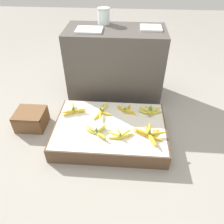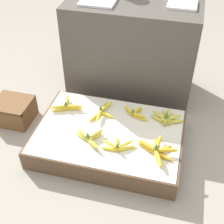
{
  "view_description": "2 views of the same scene",
  "coord_description": "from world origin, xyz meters",
  "px_view_note": "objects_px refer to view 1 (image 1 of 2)",
  "views": [
    {
      "loc": [
        0.13,
        -1.56,
        1.58
      ],
      "look_at": [
        0.01,
        0.09,
        0.25
      ],
      "focal_mm": 35.0,
      "sensor_mm": 36.0,
      "label": 1
    },
    {
      "loc": [
        0.43,
        -1.6,
        1.74
      ],
      "look_at": [
        0.02,
        0.02,
        0.32
      ],
      "focal_mm": 50.0,
      "sensor_mm": 36.0,
      "label": 2
    }
  ],
  "objects_px": {
    "banana_bunch_front_midleft": "(98,131)",
    "banana_bunch_middle_midleft": "(102,111)",
    "glass_jar": "(104,16)",
    "wooden_crate": "(31,119)",
    "banana_bunch_middle_left": "(74,110)",
    "banana_bunch_middle_midright": "(126,110)",
    "banana_bunch_front_midright": "(120,135)",
    "foam_tray_white": "(151,28)",
    "banana_bunch_middle_right": "(150,111)",
    "banana_bunch_front_right": "(150,134)"
  },
  "relations": [
    {
      "from": "banana_bunch_front_midleft",
      "to": "banana_bunch_middle_midleft",
      "type": "xyz_separation_m",
      "value": [
        0.0,
        0.3,
        -0.01
      ]
    },
    {
      "from": "glass_jar",
      "to": "wooden_crate",
      "type": "bearing_deg",
      "value": -129.77
    },
    {
      "from": "banana_bunch_middle_left",
      "to": "banana_bunch_middle_midright",
      "type": "distance_m",
      "value": 0.54
    },
    {
      "from": "banana_bunch_front_midright",
      "to": "foam_tray_white",
      "type": "height_order",
      "value": "foam_tray_white"
    },
    {
      "from": "banana_bunch_middle_midleft",
      "to": "foam_tray_white",
      "type": "bearing_deg",
      "value": 53.7
    },
    {
      "from": "banana_bunch_middle_right",
      "to": "banana_bunch_middle_midleft",
      "type": "bearing_deg",
      "value": -175.62
    },
    {
      "from": "banana_bunch_middle_midleft",
      "to": "banana_bunch_middle_midright",
      "type": "relative_size",
      "value": 1.3
    },
    {
      "from": "banana_bunch_front_midright",
      "to": "banana_bunch_middle_midleft",
      "type": "bearing_deg",
      "value": 122.33
    },
    {
      "from": "banana_bunch_front_midright",
      "to": "banana_bunch_front_right",
      "type": "bearing_deg",
      "value": 4.7
    },
    {
      "from": "banana_bunch_front_midleft",
      "to": "banana_bunch_middle_right",
      "type": "height_order",
      "value": "banana_bunch_middle_right"
    },
    {
      "from": "banana_bunch_middle_left",
      "to": "glass_jar",
      "type": "xyz_separation_m",
      "value": [
        0.25,
        0.77,
        0.72
      ]
    },
    {
      "from": "banana_bunch_middle_midright",
      "to": "wooden_crate",
      "type": "bearing_deg",
      "value": -173.34
    },
    {
      "from": "wooden_crate",
      "to": "banana_bunch_front_right",
      "type": "bearing_deg",
      "value": -10.97
    },
    {
      "from": "banana_bunch_front_midleft",
      "to": "glass_jar",
      "type": "relative_size",
      "value": 1.36
    },
    {
      "from": "banana_bunch_front_right",
      "to": "banana_bunch_front_midright",
      "type": "bearing_deg",
      "value": -175.3
    },
    {
      "from": "banana_bunch_front_midleft",
      "to": "banana_bunch_middle_midright",
      "type": "height_order",
      "value": "banana_bunch_front_midleft"
    },
    {
      "from": "banana_bunch_middle_right",
      "to": "banana_bunch_middle_left",
      "type": "bearing_deg",
      "value": -176.83
    },
    {
      "from": "banana_bunch_front_right",
      "to": "banana_bunch_middle_right",
      "type": "height_order",
      "value": "banana_bunch_middle_right"
    },
    {
      "from": "banana_bunch_middle_left",
      "to": "glass_jar",
      "type": "distance_m",
      "value": 1.08
    },
    {
      "from": "banana_bunch_front_midright",
      "to": "banana_bunch_middle_right",
      "type": "xyz_separation_m",
      "value": [
        0.29,
        0.36,
        0.01
      ]
    },
    {
      "from": "glass_jar",
      "to": "foam_tray_white",
      "type": "height_order",
      "value": "glass_jar"
    },
    {
      "from": "banana_bunch_front_midleft",
      "to": "glass_jar",
      "type": "bearing_deg",
      "value": 91.98
    },
    {
      "from": "banana_bunch_middle_midleft",
      "to": "foam_tray_white",
      "type": "relative_size",
      "value": 1.24
    },
    {
      "from": "banana_bunch_front_midleft",
      "to": "banana_bunch_front_right",
      "type": "xyz_separation_m",
      "value": [
        0.47,
        -0.0,
        -0.0
      ]
    },
    {
      "from": "banana_bunch_middle_midright",
      "to": "glass_jar",
      "type": "xyz_separation_m",
      "value": [
        -0.29,
        0.72,
        0.72
      ]
    },
    {
      "from": "banana_bunch_front_midright",
      "to": "banana_bunch_middle_left",
      "type": "relative_size",
      "value": 0.91
    },
    {
      "from": "wooden_crate",
      "to": "glass_jar",
      "type": "relative_size",
      "value": 1.79
    },
    {
      "from": "banana_bunch_front_midleft",
      "to": "foam_tray_white",
      "type": "bearing_deg",
      "value": 63.23
    },
    {
      "from": "wooden_crate",
      "to": "foam_tray_white",
      "type": "bearing_deg",
      "value": 30.39
    },
    {
      "from": "banana_bunch_front_right",
      "to": "banana_bunch_middle_right",
      "type": "relative_size",
      "value": 1.15
    },
    {
      "from": "wooden_crate",
      "to": "banana_bunch_front_right",
      "type": "xyz_separation_m",
      "value": [
        1.21,
        -0.23,
        0.1
      ]
    },
    {
      "from": "banana_bunch_middle_midleft",
      "to": "foam_tray_white",
      "type": "xyz_separation_m",
      "value": [
        0.47,
        0.64,
        0.65
      ]
    },
    {
      "from": "glass_jar",
      "to": "foam_tray_white",
      "type": "relative_size",
      "value": 0.75
    },
    {
      "from": "banana_bunch_front_right",
      "to": "banana_bunch_middle_midright",
      "type": "bearing_deg",
      "value": 122.33
    },
    {
      "from": "wooden_crate",
      "to": "banana_bunch_middle_left",
      "type": "height_order",
      "value": "banana_bunch_middle_left"
    },
    {
      "from": "banana_bunch_front_midleft",
      "to": "banana_bunch_front_midright",
      "type": "height_order",
      "value": "banana_bunch_front_midleft"
    },
    {
      "from": "banana_bunch_front_right",
      "to": "foam_tray_white",
      "type": "xyz_separation_m",
      "value": [
        0.0,
        0.94,
        0.64
      ]
    },
    {
      "from": "banana_bunch_front_right",
      "to": "glass_jar",
      "type": "xyz_separation_m",
      "value": [
        -0.51,
        1.07,
        0.71
      ]
    },
    {
      "from": "banana_bunch_middle_midleft",
      "to": "glass_jar",
      "type": "height_order",
      "value": "glass_jar"
    },
    {
      "from": "banana_bunch_front_midleft",
      "to": "foam_tray_white",
      "type": "xyz_separation_m",
      "value": [
        0.48,
        0.94,
        0.64
      ]
    },
    {
      "from": "banana_bunch_front_midleft",
      "to": "banana_bunch_middle_midleft",
      "type": "distance_m",
      "value": 0.3
    },
    {
      "from": "banana_bunch_middle_right",
      "to": "foam_tray_white",
      "type": "relative_size",
      "value": 1.15
    },
    {
      "from": "banana_bunch_front_midright",
      "to": "banana_bunch_middle_midright",
      "type": "relative_size",
      "value": 1.12
    },
    {
      "from": "banana_bunch_middle_midright",
      "to": "foam_tray_white",
      "type": "height_order",
      "value": "foam_tray_white"
    },
    {
      "from": "banana_bunch_middle_left",
      "to": "foam_tray_white",
      "type": "bearing_deg",
      "value": 40.35
    },
    {
      "from": "foam_tray_white",
      "to": "banana_bunch_front_midright",
      "type": "bearing_deg",
      "value": -105.47
    },
    {
      "from": "banana_bunch_middle_right",
      "to": "glass_jar",
      "type": "height_order",
      "value": "glass_jar"
    },
    {
      "from": "banana_bunch_middle_left",
      "to": "banana_bunch_middle_midleft",
      "type": "bearing_deg",
      "value": 1.11
    },
    {
      "from": "banana_bunch_middle_midleft",
      "to": "banana_bunch_front_midleft",
      "type": "bearing_deg",
      "value": -90.75
    },
    {
      "from": "banana_bunch_front_midright",
      "to": "banana_bunch_middle_right",
      "type": "bearing_deg",
      "value": 51.33
    }
  ]
}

